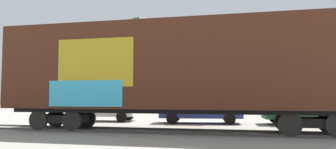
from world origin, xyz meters
The scene contains 8 objects.
ground_plane centered at (0.00, 0.00, 0.00)m, with size 260.00×260.00×0.00m, color gray.
track centered at (-1.68, 0.01, 0.04)m, with size 60.01×2.79×0.08m.
freight_car centered at (-0.90, 0.00, 2.79)m, with size 15.43×3.18×4.96m.
flagpole centered at (-6.73, 11.67, 5.41)m, with size 1.51×0.66×8.37m.
hillside centered at (-0.09, 64.93, 4.47)m, with size 153.03×40.43×13.25m.
parked_car_white centered at (-6.71, 5.31, 0.82)m, with size 4.36×2.24×1.64m.
parked_car_blue centered at (-0.46, 4.88, 0.82)m, with size 4.82×2.26×1.65m.
parked_car_green centered at (5.33, 5.16, 0.92)m, with size 4.84×2.31×1.83m.
Camera 1 is at (1.98, -14.35, 1.53)m, focal length 35.55 mm.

